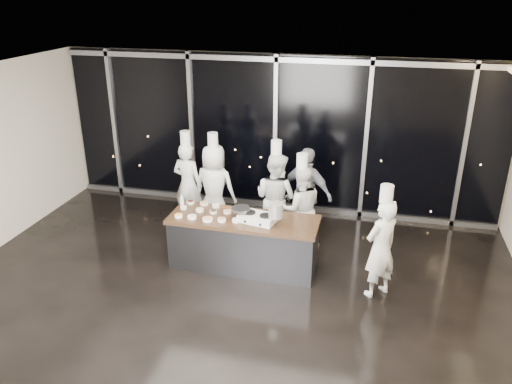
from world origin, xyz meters
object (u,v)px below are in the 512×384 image
Objects in this scene: frying_pan at (240,209)px; stock_pot at (276,210)px; chef_center at (276,197)px; chef_far_left at (188,183)px; chef_right at (300,208)px; chef_side at (381,247)px; stove at (258,218)px; chef_left at (214,187)px; guest at (307,193)px; demo_counter at (244,242)px.

frying_pan is 2.35× the size of stock_pot.
chef_center is (0.37, 1.05, -0.20)m from frying_pan.
frying_pan is 1.96m from chef_far_left.
chef_right is at bearing 56.21° from frying_pan.
chef_side is at bearing 169.00° from chef_center.
frying_pan is at bearing -51.42° from chef_side.
chef_far_left reaches higher than chef_right.
stove is 0.37m from stock_pot.
chef_left is (-1.16, 1.30, -0.10)m from stove.
stock_pot is 0.12× the size of chef_left.
guest is at bearing -113.06° from chef_right.
demo_counter is 0.57m from stove.
guest is at bearing -124.11° from chef_center.
chef_center reaches higher than chef_side.
chef_side is at bearing -7.60° from demo_counter.
frying_pan is 0.28× the size of chef_center.
stove is 1.17× the size of frying_pan.
chef_right is at bearing 46.09° from demo_counter.
chef_far_left is at bearing 138.22° from demo_counter.
chef_side is at bearing 150.11° from guest.
stock_pot is 0.12× the size of chef_far_left.
frying_pan is at bearing 77.82° from guest.
stove is 0.36× the size of chef_right.
stove is 1.11m from chef_center.
chef_right is at bearing 107.44° from guest.
chef_far_left is 4.02m from chef_side.
frying_pan is 0.32× the size of guest.
frying_pan is at bearing 130.62° from chef_left.
chef_far_left reaches higher than guest.
chef_left is 1.07× the size of chef_side.
chef_side is (1.36, -1.66, -0.05)m from guest.
chef_far_left is 1.06× the size of chef_right.
guest is at bearing 68.65° from frying_pan.
stock_pot is at bearing 0.33° from stove.
stove is at bearing -12.47° from demo_counter.
demo_counter is at bearing 168.27° from stock_pot.
guest is (0.59, 1.42, -0.10)m from stove.
guest is 2.15m from chef_side.
stove is 0.33× the size of chef_left.
frying_pan is at bearing 24.88° from chef_right.
chef_far_left is 1.05× the size of chef_side.
chef_far_left is at bearing -67.88° from chef_side.
stock_pot reaches higher than frying_pan.
chef_center is at bearing -42.73° from chef_right.
frying_pan is at bearing -177.54° from stove.
chef_side is at bearing 166.77° from chef_far_left.
frying_pan reaches higher than stove.
chef_right reaches higher than frying_pan.
stove is at bearing 151.93° from chef_far_left.
stove is 2.21m from chef_far_left.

